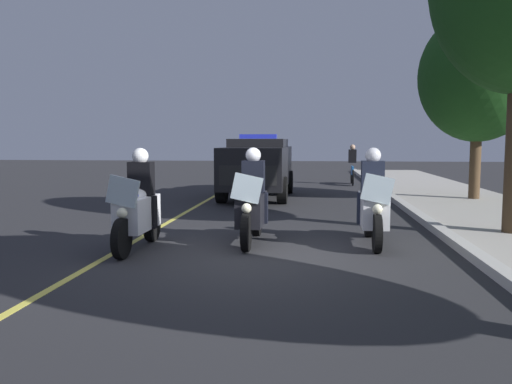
{
  "coord_description": "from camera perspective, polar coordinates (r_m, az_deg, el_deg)",
  "views": [
    {
      "loc": [
        8.28,
        1.02,
        1.84
      ],
      "look_at": [
        -1.33,
        0.0,
        0.9
      ],
      "focal_mm": 37.01,
      "sensor_mm": 36.0,
      "label": 1
    }
  ],
  "objects": [
    {
      "name": "police_motorcycle_lead_right",
      "position": [
        9.5,
        -0.44,
        -1.34
      ],
      "size": [
        2.14,
        0.56,
        1.72
      ],
      "color": "black",
      "rests_on": "ground"
    },
    {
      "name": "police_suv",
      "position": [
        17.03,
        0.22,
        2.95
      ],
      "size": [
        4.94,
        2.14,
        2.05
      ],
      "color": "black",
      "rests_on": "ground"
    },
    {
      "name": "tree_far_back",
      "position": [
        17.29,
        22.93,
        11.43
      ],
      "size": [
        3.49,
        3.49,
        5.6
      ],
      "color": "#4C3823",
      "rests_on": "sidewalk_strip"
    },
    {
      "name": "lane_stripe_center",
      "position": [
        9.07,
        -15.0,
        -6.32
      ],
      "size": [
        48.0,
        0.12,
        0.01
      ],
      "primitive_type": "cube",
      "color": "#E0D14C",
      "rests_on": "ground"
    },
    {
      "name": "ground_plane",
      "position": [
        8.54,
        -0.95,
        -6.89
      ],
      "size": [
        80.0,
        80.0,
        0.0
      ],
      "primitive_type": "plane",
      "color": "#28282B"
    },
    {
      "name": "police_motorcycle_trailing",
      "position": [
        9.6,
        12.54,
        -1.4
      ],
      "size": [
        2.14,
        0.56,
        1.72
      ],
      "color": "black",
      "rests_on": "ground"
    },
    {
      "name": "curb_strip",
      "position": [
        8.83,
        22.71,
        -6.41
      ],
      "size": [
        48.0,
        0.24,
        0.15
      ],
      "primitive_type": "cube",
      "color": "#B7B5AD",
      "rests_on": "ground"
    },
    {
      "name": "cyclist_background",
      "position": [
        22.51,
        10.37,
        2.93
      ],
      "size": [
        1.76,
        0.32,
        1.69
      ],
      "color": "black",
      "rests_on": "ground"
    },
    {
      "name": "police_motorcycle_lead_left",
      "position": [
        9.15,
        -12.65,
        -1.74
      ],
      "size": [
        2.14,
        0.56,
        1.72
      ],
      "color": "black",
      "rests_on": "ground"
    }
  ]
}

